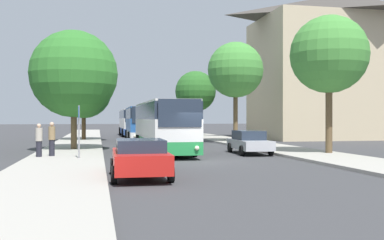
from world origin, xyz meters
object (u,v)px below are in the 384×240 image
at_px(bus_stop_sign, 79,126).
at_px(bus_rear, 131,122).
at_px(parked_car_left_curb, 140,157).
at_px(bus_front, 163,126).
at_px(pedestrian_waiting_far, 52,139).
at_px(parked_car_right_near, 249,142).
at_px(pedestrian_waiting_near, 39,140).
at_px(tree_left_far, 74,74).
at_px(tree_right_far, 329,55).
at_px(tree_right_near, 236,70).
at_px(parked_car_right_far, 186,131).
at_px(bus_middle, 141,123).
at_px(tree_right_mid, 196,91).
at_px(tree_left_near, 84,91).

bearing_deg(bus_stop_sign, bus_rear, 81.25).
height_order(parked_car_left_curb, bus_stop_sign, bus_stop_sign).
bearing_deg(bus_rear, bus_front, -90.04).
bearing_deg(bus_front, bus_stop_sign, -136.46).
height_order(bus_front, pedestrian_waiting_far, bus_front).
xyz_separation_m(parked_car_right_near, pedestrian_waiting_near, (-12.24, -1.40, 0.30)).
height_order(bus_rear, parked_car_left_curb, bus_rear).
bearing_deg(tree_left_far, tree_right_far, -23.64).
xyz_separation_m(tree_left_far, tree_right_near, (13.53, 7.20, 1.32)).
distance_m(parked_car_right_near, parked_car_right_far, 20.80).
distance_m(parked_car_right_near, tree_right_near, 13.33).
bearing_deg(pedestrian_waiting_near, bus_rear, -145.79).
height_order(tree_left_far, tree_right_near, tree_right_near).
height_order(parked_car_right_far, tree_right_far, tree_right_far).
xyz_separation_m(pedestrian_waiting_far, tree_right_far, (15.88, -1.10, 4.88)).
relative_size(bus_middle, parked_car_right_far, 2.51).
xyz_separation_m(bus_front, bus_middle, (-0.02, 15.03, 0.00)).
relative_size(tree_right_near, tree_right_mid, 1.11).
height_order(bus_front, bus_middle, bus_middle).
bearing_deg(bus_stop_sign, bus_front, 43.78).
height_order(pedestrian_waiting_near, tree_right_far, tree_right_far).
height_order(tree_right_near, tree_right_mid, tree_right_near).
height_order(bus_middle, tree_right_near, tree_right_near).
height_order(parked_car_left_curb, tree_right_mid, tree_right_mid).
distance_m(parked_car_right_near, tree_left_near, 21.18).
bearing_deg(tree_left_far, parked_car_right_far, 56.29).
bearing_deg(bus_rear, tree_left_near, -113.66).
distance_m(bus_rear, tree_right_mid, 8.96).
xyz_separation_m(bus_middle, tree_right_mid, (7.81, 10.77, 3.80)).
xyz_separation_m(tree_right_near, tree_right_far, (1.46, -13.77, -0.50)).
distance_m(bus_rear, tree_left_far, 26.72).
bearing_deg(pedestrian_waiting_near, tree_left_far, -147.29).
relative_size(tree_right_near, tree_right_far, 1.08).
bearing_deg(parked_car_right_near, tree_right_mid, -92.76).
xyz_separation_m(bus_stop_sign, tree_left_far, (-0.61, 7.14, 3.33)).
relative_size(bus_rear, pedestrian_waiting_far, 6.25).
distance_m(parked_car_right_far, tree_right_near, 11.03).
bearing_deg(parked_car_right_near, pedestrian_waiting_near, 9.33).
distance_m(bus_front, tree_left_far, 7.01).
bearing_deg(bus_stop_sign, tree_right_near, 47.99).
bearing_deg(tree_left_near, tree_right_mid, 37.31).
bearing_deg(parked_car_right_far, parked_car_right_near, 88.17).
bearing_deg(parked_car_left_curb, tree_left_far, 103.16).
bearing_deg(tree_left_near, bus_middle, -7.29).
relative_size(bus_middle, pedestrian_waiting_near, 5.83).
bearing_deg(tree_right_far, bus_rear, 105.99).
distance_m(parked_car_right_near, bus_stop_sign, 10.51).
xyz_separation_m(bus_rear, parked_car_right_far, (5.18, -9.59, -0.92)).
xyz_separation_m(bus_rear, tree_right_mid, (7.77, -2.37, 3.78)).
bearing_deg(bus_middle, parked_car_right_far, 35.47).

